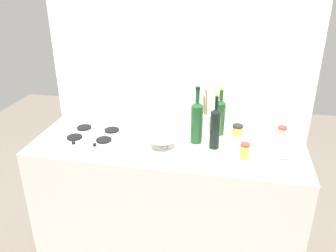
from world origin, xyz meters
TOP-DOWN VIEW (x-y plane):
  - ground_plane at (0.00, 0.00)m, footprint 6.00×6.00m
  - counter_block at (0.00, 0.00)m, footprint 1.80×0.70m
  - backsplash_panel at (0.00, 0.38)m, footprint 1.90×0.06m
  - stovetop_hob at (-0.52, -0.03)m, footprint 0.41×0.35m
  - plate_stack at (0.71, -0.09)m, footprint 0.23×0.24m
  - wine_bottle_leftmost at (0.31, -0.01)m, footprint 0.07×0.07m
  - wine_bottle_mid_left at (0.18, 0.04)m, footprint 0.08×0.08m
  - wine_bottle_mid_right at (0.33, 0.20)m, footprint 0.07×0.07m
  - mixing_bowl at (-0.03, -0.08)m, footprint 0.19×0.19m
  - butter_dish at (-0.17, -0.21)m, footprint 0.19×0.14m
  - utensil_crock at (0.22, 0.20)m, footprint 0.10×0.10m
  - condiment_jar_front at (0.74, 0.18)m, footprint 0.06×0.06m
  - condiment_jar_rear at (0.45, 0.21)m, footprint 0.08×0.08m
  - condiment_jar_spare at (0.50, -0.12)m, footprint 0.06×0.06m

SIDE VIEW (x-z plane):
  - ground_plane at x=0.00m, z-range 0.00..0.00m
  - counter_block at x=0.00m, z-range 0.00..0.90m
  - stovetop_hob at x=-0.52m, z-range 0.89..0.93m
  - butter_dish at x=-0.17m, z-range 0.90..0.96m
  - mixing_bowl at x=-0.03m, z-range 0.90..0.97m
  - condiment_jar_rear at x=0.45m, z-range 0.90..0.97m
  - condiment_jar_spare at x=0.50m, z-range 0.90..1.00m
  - condiment_jar_front at x=0.74m, z-range 0.90..1.00m
  - plate_stack at x=0.71m, z-range 0.90..1.01m
  - utensil_crock at x=0.22m, z-range 0.81..1.14m
  - wine_bottle_mid_right at x=0.33m, z-range 0.86..1.21m
  - wine_bottle_leftmost at x=0.31m, z-range 0.86..1.23m
  - wine_bottle_mid_left at x=0.18m, z-range 0.86..1.24m
  - backsplash_panel at x=0.00m, z-range 0.00..2.39m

